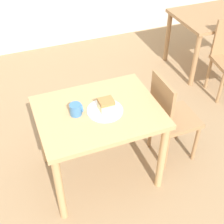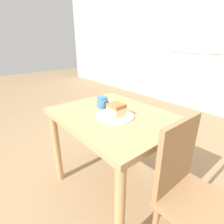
{
  "view_description": "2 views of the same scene",
  "coord_description": "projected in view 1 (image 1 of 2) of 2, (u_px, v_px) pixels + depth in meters",
  "views": [
    {
      "loc": [
        -0.56,
        -1.25,
        2.26
      ],
      "look_at": [
        0.09,
        0.42,
        0.75
      ],
      "focal_mm": 50.0,
      "sensor_mm": 36.0,
      "label": 1
    },
    {
      "loc": [
        0.93,
        -0.3,
        1.24
      ],
      "look_at": [
        0.06,
        0.43,
        0.78
      ],
      "focal_mm": 28.0,
      "sensor_mm": 36.0,
      "label": 2
    }
  ],
  "objects": [
    {
      "name": "plate",
      "position": [
        105.0,
        110.0,
        2.37
      ],
      "size": [
        0.28,
        0.28,
        0.01
      ],
      "color": "white",
      "rests_on": "dining_table_near"
    },
    {
      "name": "cake_slice",
      "position": [
        106.0,
        105.0,
        2.34
      ],
      "size": [
        0.11,
        0.1,
        0.09
      ],
      "color": "beige",
      "rests_on": "plate"
    },
    {
      "name": "chair_near_window",
      "position": [
        170.0,
        116.0,
        2.72
      ],
      "size": [
        0.37,
        0.37,
        0.88
      ],
      "rotation": [
        0.0,
        0.0,
        1.57
      ],
      "color": "#9E754C",
      "rests_on": "ground_plane"
    },
    {
      "name": "dining_table_near",
      "position": [
        99.0,
        122.0,
        2.46
      ],
      "size": [
        0.95,
        0.73,
        0.73
      ],
      "color": "tan",
      "rests_on": "ground_plane"
    },
    {
      "name": "coffee_mug",
      "position": [
        76.0,
        109.0,
        2.32
      ],
      "size": [
        0.1,
        0.09,
        0.09
      ],
      "color": "teal",
      "rests_on": "dining_table_near"
    },
    {
      "name": "dining_table_far",
      "position": [
        213.0,
        23.0,
        3.87
      ],
      "size": [
        0.93,
        0.76,
        0.72
      ],
      "color": "#9E754C",
      "rests_on": "ground_plane"
    },
    {
      "name": "ground_plane",
      "position": [
        120.0,
        217.0,
        2.5
      ],
      "size": [
        14.0,
        14.0,
        0.0
      ],
      "primitive_type": "plane",
      "color": "#997A56"
    }
  ]
}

